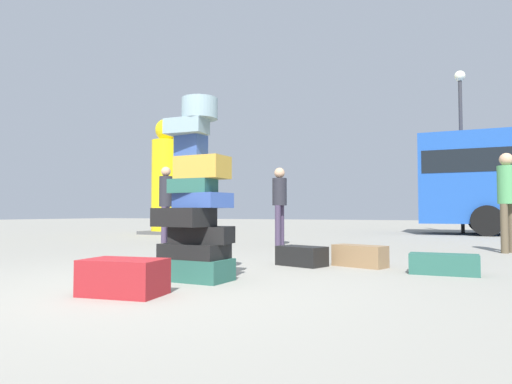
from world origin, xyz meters
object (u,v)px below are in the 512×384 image
at_px(person_passerby_in_red, 507,193).
at_px(lamp_post, 461,125).
at_px(person_bearded_onlooker, 280,199).
at_px(yellow_dummy_statue, 166,183).
at_px(person_tourist_with_camera, 166,197).
at_px(suitcase_brown_behind_tower, 360,256).
at_px(suitcase_teal_foreground_near, 444,264).
at_px(suitcase_maroon_white_trunk, 123,277).
at_px(suitcase_black_upright_blue, 302,256).
at_px(suitcase_tower, 196,208).

height_order(person_passerby_in_red, lamp_post, lamp_post).
bearing_deg(person_bearded_onlooker, yellow_dummy_statue, -124.14).
bearing_deg(person_passerby_in_red, yellow_dummy_statue, -76.37).
distance_m(person_tourist_with_camera, lamp_post, 10.64).
distance_m(suitcase_brown_behind_tower, person_tourist_with_camera, 5.81).
xyz_separation_m(suitcase_teal_foreground_near, person_tourist_with_camera, (-6.10, 2.94, 0.92)).
distance_m(suitcase_maroon_white_trunk, person_tourist_with_camera, 6.74).
height_order(suitcase_black_upright_blue, suitcase_maroon_white_trunk, suitcase_maroon_white_trunk).
height_order(suitcase_tower, person_bearded_onlooker, suitcase_tower).
height_order(suitcase_brown_behind_tower, person_tourist_with_camera, person_tourist_with_camera).
height_order(person_bearded_onlooker, person_passerby_in_red, person_passerby_in_red).
bearing_deg(suitcase_black_upright_blue, suitcase_tower, -89.92).
distance_m(person_bearded_onlooker, person_tourist_with_camera, 2.73).
height_order(suitcase_maroon_white_trunk, yellow_dummy_statue, yellow_dummy_statue).
relative_size(person_passerby_in_red, yellow_dummy_statue, 0.46).
bearing_deg(person_tourist_with_camera, suitcase_brown_behind_tower, 43.47).
bearing_deg(suitcase_teal_foreground_near, person_tourist_with_camera, 151.36).
xyz_separation_m(person_bearded_onlooker, yellow_dummy_statue, (-5.34, 3.09, 0.68)).
xyz_separation_m(suitcase_maroon_white_trunk, suitcase_teal_foreground_near, (2.29, 2.55, -0.04)).
bearing_deg(person_bearded_onlooker, suitcase_maroon_white_trunk, 6.62).
xyz_separation_m(suitcase_teal_foreground_near, yellow_dummy_statue, (-8.73, 6.33, 1.53)).
distance_m(suitcase_brown_behind_tower, yellow_dummy_statue, 9.91).
distance_m(suitcase_black_upright_blue, person_passerby_in_red, 4.23).
relative_size(person_passerby_in_red, lamp_post, 0.31).
relative_size(suitcase_brown_behind_tower, person_passerby_in_red, 0.39).
xyz_separation_m(suitcase_brown_behind_tower, person_passerby_in_red, (1.79, 3.08, 0.88)).
bearing_deg(suitcase_maroon_white_trunk, person_passerby_in_red, 53.09).
bearing_deg(lamp_post, suitcase_black_upright_blue, -97.63).
height_order(suitcase_tower, suitcase_maroon_white_trunk, suitcase_tower).
distance_m(suitcase_tower, person_passerby_in_red, 5.83).
bearing_deg(yellow_dummy_statue, suitcase_teal_foreground_near, -35.93).
relative_size(suitcase_teal_foreground_near, person_passerby_in_red, 0.42).
relative_size(person_bearded_onlooker, person_passerby_in_red, 0.95).
height_order(suitcase_maroon_white_trunk, person_bearded_onlooker, person_bearded_onlooker).
xyz_separation_m(suitcase_black_upright_blue, person_passerby_in_red, (2.49, 3.31, 0.89)).
height_order(suitcase_maroon_white_trunk, suitcase_brown_behind_tower, suitcase_maroon_white_trunk).
bearing_deg(suitcase_tower, suitcase_teal_foreground_near, 36.44).
bearing_deg(suitcase_teal_foreground_near, suitcase_brown_behind_tower, 160.19).
height_order(suitcase_maroon_white_trunk, suitcase_teal_foreground_near, suitcase_maroon_white_trunk).
relative_size(suitcase_black_upright_blue, yellow_dummy_statue, 0.16).
height_order(suitcase_teal_foreground_near, person_bearded_onlooker, person_bearded_onlooker).
bearing_deg(yellow_dummy_statue, person_passerby_in_red, -17.19).
xyz_separation_m(person_bearded_onlooker, person_passerby_in_red, (4.17, 0.14, 0.05)).
height_order(suitcase_tower, suitcase_brown_behind_tower, suitcase_tower).
bearing_deg(lamp_post, person_passerby_in_red, -83.08).
height_order(person_bearded_onlooker, lamp_post, lamp_post).
xyz_separation_m(suitcase_brown_behind_tower, yellow_dummy_statue, (-7.72, 6.02, 1.51)).
bearing_deg(lamp_post, person_bearded_onlooker, -111.43).
bearing_deg(lamp_post, person_tourist_with_camera, -124.99).
bearing_deg(suitcase_black_upright_blue, yellow_dummy_statue, 154.57).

